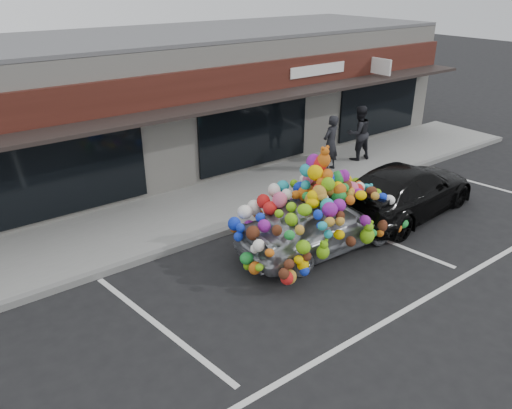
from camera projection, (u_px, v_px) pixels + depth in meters
ground at (294, 275)px, 11.00m from camera, size 90.00×90.00×0.00m
shop_building at (126, 105)px, 16.23m from camera, size 24.00×7.20×4.31m
sidewalk at (200, 210)px, 13.88m from camera, size 26.00×3.00×0.15m
kerb at (230, 230)px, 12.79m from camera, size 26.00×0.18×0.16m
parking_stripe_left at (158, 325)px, 9.41m from camera, size 0.73×4.37×0.01m
parking_stripe_mid at (372, 235)px, 12.67m from camera, size 0.73×4.37×0.01m
parking_stripe_right at (488, 186)px, 15.61m from camera, size 0.73×4.37×0.01m
lane_line at (438, 291)px, 10.42m from camera, size 14.00×0.12×0.01m
toy_car at (321, 216)px, 11.72m from camera, size 2.98×4.45×2.55m
black_sedan at (405, 190)px, 13.55m from camera, size 2.45×5.01×1.40m
pedestrian_a at (331, 143)px, 16.15m from camera, size 0.74×0.56×1.82m
pedestrian_b at (359, 133)px, 17.07m from camera, size 1.02×0.86×1.88m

